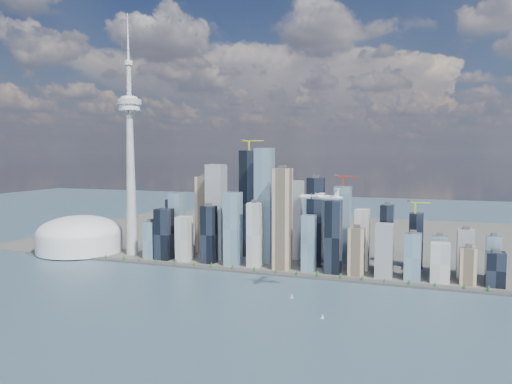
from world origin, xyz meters
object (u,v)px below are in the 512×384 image
(needle_tower, at_px, (130,154))
(sailboat_west, at_px, (322,317))
(airplane, at_px, (320,197))
(dome_stadium, at_px, (80,236))
(sailboat_east, at_px, (292,296))

(needle_tower, bearing_deg, sailboat_west, -29.11)
(airplane, relative_size, sailboat_west, 8.64)
(dome_stadium, bearing_deg, sailboat_east, -18.29)
(needle_tower, relative_size, sailboat_east, 54.10)
(sailboat_east, bearing_deg, airplane, 23.54)
(needle_tower, distance_m, sailboat_east, 540.05)
(airplane, xyz_separation_m, sailboat_west, (24.11, -85.57, -167.88))
(needle_tower, xyz_separation_m, dome_stadium, (-140.00, -10.00, -196.40))
(sailboat_west, relative_size, sailboat_east, 0.84)
(dome_stadium, xyz_separation_m, sailboat_east, (583.22, -192.78, -36.17))
(needle_tower, relative_size, sailboat_west, 64.27)
(airplane, distance_m, sailboat_east, 173.36)
(sailboat_west, bearing_deg, airplane, 110.02)
(needle_tower, height_order, sailboat_west, needle_tower)
(airplane, bearing_deg, needle_tower, 160.03)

